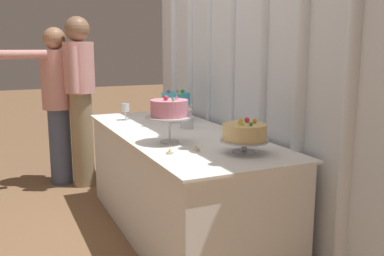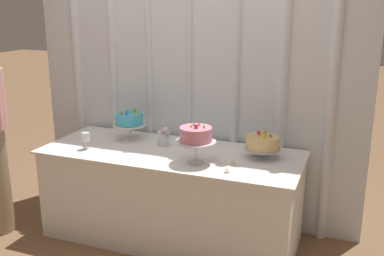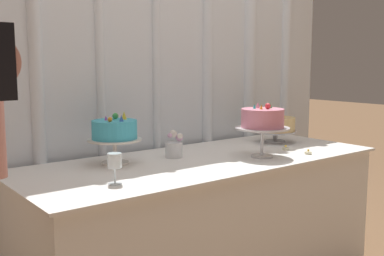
# 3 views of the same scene
# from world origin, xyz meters

# --- Properties ---
(draped_curtain) EXTENTS (3.02, 0.16, 2.56)m
(draped_curtain) POSITION_xyz_m (0.02, 0.57, 1.33)
(draped_curtain) COLOR silver
(draped_curtain) RESTS_ON ground_plane
(cake_table) EXTENTS (2.13, 0.84, 0.77)m
(cake_table) POSITION_xyz_m (0.00, 0.10, 0.39)
(cake_table) COLOR white
(cake_table) RESTS_ON ground_plane
(cake_display_leftmost) EXTENTS (0.29, 0.29, 0.28)m
(cake_display_leftmost) POSITION_xyz_m (-0.47, 0.28, 0.94)
(cake_display_leftmost) COLOR silver
(cake_display_leftmost) RESTS_ON cake_table
(cake_display_center) EXTENTS (0.31, 0.31, 0.31)m
(cake_display_center) POSITION_xyz_m (0.28, -0.08, 0.98)
(cake_display_center) COLOR silver
(cake_display_center) RESTS_ON cake_table
(cake_display_rightmost) EXTENTS (0.28, 0.28, 0.22)m
(cake_display_rightmost) POSITION_xyz_m (0.72, 0.22, 0.89)
(cake_display_rightmost) COLOR #B2B2B7
(cake_display_rightmost) RESTS_ON cake_table
(wine_glass) EXTENTS (0.06, 0.06, 0.14)m
(wine_glass) POSITION_xyz_m (-0.67, -0.10, 0.87)
(wine_glass) COLOR silver
(wine_glass) RESTS_ON cake_table
(flower_vase) EXTENTS (0.11, 0.13, 0.16)m
(flower_vase) POSITION_xyz_m (-0.12, 0.22, 0.83)
(flower_vase) COLOR silver
(flower_vase) RESTS_ON cake_table
(tealight_far_left) EXTENTS (0.04, 0.04, 0.03)m
(tealight_far_left) POSITION_xyz_m (0.56, -0.02, 0.78)
(tealight_far_left) COLOR beige
(tealight_far_left) RESTS_ON cake_table
(tealight_near_left) EXTENTS (0.04, 0.04, 0.03)m
(tealight_near_left) POSITION_xyz_m (0.56, -0.19, 0.78)
(tealight_near_left) COLOR beige
(tealight_near_left) RESTS_ON cake_table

